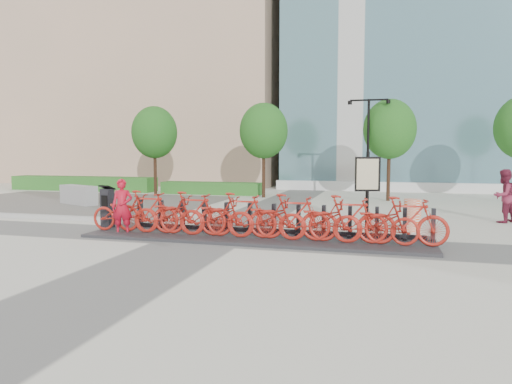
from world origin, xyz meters
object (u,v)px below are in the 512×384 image
(pedestrian, at_px, (504,196))
(jersey_barrier, at_px, (79,195))
(map_sign, at_px, (368,177))
(construction_barrel, at_px, (412,215))
(bike_0, at_px, (125,213))
(worker_red, at_px, (122,207))
(kiosk, at_px, (107,207))

(pedestrian, distance_m, jersey_barrier, 17.74)
(map_sign, bearing_deg, construction_barrel, -32.04)
(jersey_barrier, bearing_deg, construction_barrel, 10.11)
(bike_0, distance_m, map_sign, 7.62)
(bike_0, relative_size, worker_red, 1.27)
(pedestrian, relative_size, construction_barrel, 1.87)
(worker_red, xyz_separation_m, map_sign, (6.83, 3.34, 0.79))
(pedestrian, height_order, construction_barrel, pedestrian)
(bike_0, relative_size, jersey_barrier, 0.91)
(construction_barrel, distance_m, jersey_barrier, 15.03)
(construction_barrel, relative_size, map_sign, 0.41)
(worker_red, bearing_deg, construction_barrel, 2.18)
(kiosk, bearing_deg, bike_0, -20.24)
(bike_0, bearing_deg, jersey_barrier, 44.98)
(worker_red, distance_m, construction_barrel, 8.71)
(kiosk, relative_size, pedestrian, 0.72)
(worker_red, relative_size, map_sign, 0.67)
(kiosk, relative_size, construction_barrel, 1.34)
(bike_0, relative_size, construction_barrel, 2.12)
(kiosk, xyz_separation_m, worker_red, (0.97, -0.71, 0.11))
(kiosk, bearing_deg, construction_barrel, 23.46)
(construction_barrel, bearing_deg, kiosk, -166.42)
(bike_0, xyz_separation_m, pedestrian, (11.34, 5.47, 0.29))
(kiosk, bearing_deg, map_sign, 28.47)
(kiosk, bearing_deg, pedestrian, 31.72)
(kiosk, distance_m, construction_barrel, 9.43)
(construction_barrel, height_order, jersey_barrier, construction_barrel)
(worker_red, relative_size, jersey_barrier, 0.71)
(bike_0, distance_m, kiosk, 1.09)
(kiosk, relative_size, worker_red, 0.80)
(kiosk, height_order, pedestrian, pedestrian)
(worker_red, distance_m, map_sign, 7.64)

